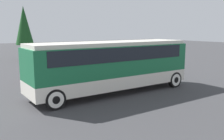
{
  "coord_description": "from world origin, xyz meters",
  "views": [
    {
      "loc": [
        -8.49,
        -12.44,
        3.91
      ],
      "look_at": [
        0.0,
        0.0,
        1.42
      ],
      "focal_mm": 40.0,
      "sensor_mm": 36.0,
      "label": 1
    }
  ],
  "objects": [
    {
      "name": "parked_car_mid",
      "position": [
        -0.78,
        5.52,
        0.73
      ],
      "size": [
        4.74,
        1.91,
        1.45
      ],
      "color": "maroon",
      "rests_on": "ground_plane"
    },
    {
      "name": "ground_plane",
      "position": [
        0.0,
        0.0,
        0.0
      ],
      "size": [
        120.0,
        120.0,
        0.0
      ],
      "primitive_type": "plane",
      "color": "#38383A"
    },
    {
      "name": "tour_bus",
      "position": [
        0.1,
        -0.0,
        1.89
      ],
      "size": [
        10.33,
        2.7,
        3.15
      ],
      "color": "silver",
      "rests_on": "ground_plane"
    },
    {
      "name": "parked_car_near",
      "position": [
        4.52,
        8.3,
        0.66
      ],
      "size": [
        4.08,
        1.84,
        1.31
      ],
      "color": "black",
      "rests_on": "ground_plane"
    },
    {
      "name": "tree_left",
      "position": [
        0.19,
        19.69,
        4.29
      ],
      "size": [
        2.2,
        2.2,
        6.7
      ],
      "color": "brown",
      "rests_on": "ground_plane"
    }
  ]
}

